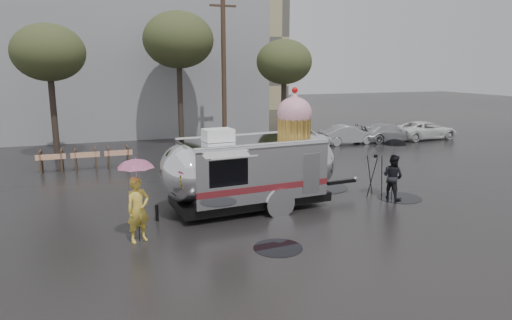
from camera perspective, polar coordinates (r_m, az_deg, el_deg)
name	(u,v)px	position (r m, az deg, el deg)	size (l,w,h in m)	color
ground	(269,221)	(14.67, 1.68, -7.63)	(120.00, 120.00, 0.00)	black
puddles	(337,199)	(17.30, 10.05, -4.77)	(7.62, 7.08, 0.01)	black
grey_building	(103,43)	(36.94, -18.55, 13.64)	(22.00, 12.00, 13.00)	gray
utility_pole	(224,70)	(27.94, -4.04, 11.17)	(1.60, 0.28, 9.00)	#473323
tree_left	(48,53)	(25.97, -24.52, 12.05)	(3.64, 3.64, 6.95)	#382D26
tree_mid	(178,40)	(28.39, -9.69, 14.52)	(4.20, 4.20, 8.03)	#382D26
tree_right	(284,63)	(28.16, 3.54, 12.07)	(3.36, 3.36, 6.42)	#382D26
barricade_row	(86,158)	(23.27, -20.52, 0.21)	(4.30, 0.80, 1.00)	#473323
parked_cars	(372,131)	(30.34, 14.30, 3.48)	(13.20, 1.90, 1.50)	silver
airstream_trailer	(253,166)	(15.64, -0.35, -0.77)	(7.82, 3.38, 4.22)	silver
person_left	(138,210)	(13.18, -14.52, -6.02)	(0.67, 0.44, 1.85)	gold
umbrella_pink	(136,173)	(12.91, -14.76, -1.58)	(1.25, 1.25, 2.40)	pink
person_right	(393,177)	(17.63, 16.72, -2.01)	(0.80, 0.44, 1.66)	black
umbrella_black	(394,148)	(17.42, 16.93, 1.45)	(1.06, 1.06, 2.27)	black
tripod	(375,171)	(17.74, 14.63, -1.34)	(0.66, 0.61, 1.61)	black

